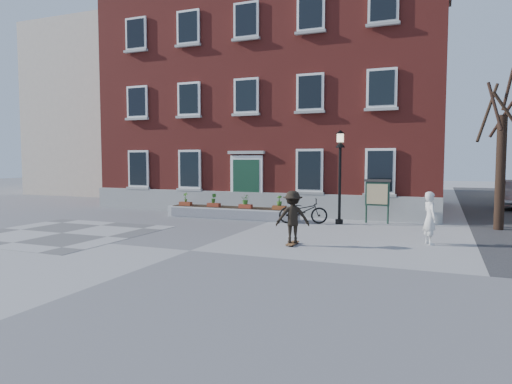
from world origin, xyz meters
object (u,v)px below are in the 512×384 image
at_px(notice_board, 377,194).
at_px(bicycle, 303,211).
at_px(bystander, 430,218).
at_px(skateboarder, 293,217).
at_px(lamp_post, 340,164).

bearing_deg(notice_board, bicycle, -156.89).
xyz_separation_m(bicycle, bystander, (5.08, -3.02, 0.31)).
bearing_deg(skateboarder, lamp_post, 85.53).
xyz_separation_m(bystander, lamp_post, (-3.63, 3.46, 1.69)).
relative_size(notice_board, skateboarder, 1.08).
relative_size(bystander, lamp_post, 0.43).
height_order(bicycle, notice_board, notice_board).
height_order(notice_board, skateboarder, notice_board).
relative_size(bystander, notice_board, 0.91).
xyz_separation_m(notice_board, skateboarder, (-1.85, -6.01, -0.37)).
relative_size(lamp_post, notice_board, 2.10).
distance_m(lamp_post, notice_board, 2.08).
bearing_deg(lamp_post, bicycle, -163.05).
bearing_deg(lamp_post, bystander, -43.66).
bearing_deg(notice_board, lamp_post, -151.22).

